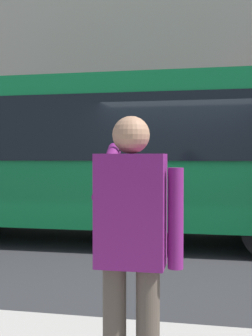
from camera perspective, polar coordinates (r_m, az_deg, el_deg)
The scene contains 4 objects.
ground_plane at distance 7.42m, azimuth 7.14°, elevation -11.07°, with size 60.00×60.00×0.00m, color #2B2B2D.
building_facade_far at distance 14.70m, azimuth 9.22°, elevation 18.79°, with size 28.00×1.55×12.00m.
red_bus at distance 8.25m, azimuth -3.28°, elevation 1.98°, with size 9.05×2.54×3.08m.
pedestrian_photographer at distance 2.53m, azimuth 0.80°, elevation -9.23°, with size 0.53×0.52×1.70m.
Camera 1 is at (-0.49, 7.22, 1.61)m, focal length 45.52 mm.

